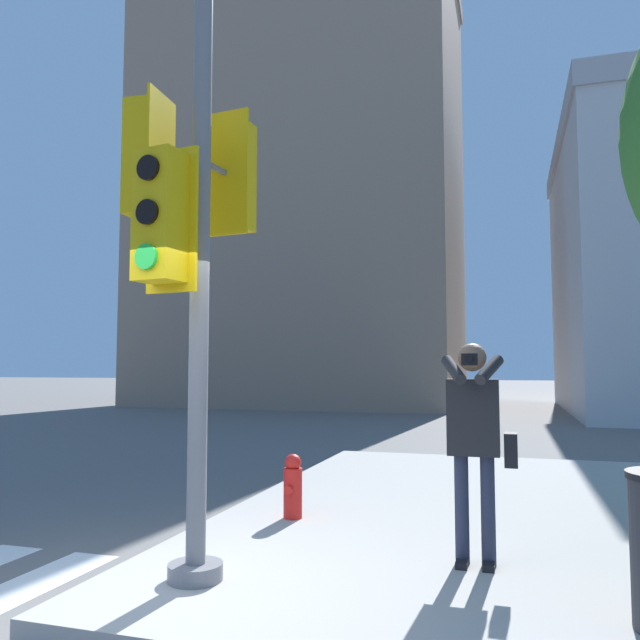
{
  "coord_description": "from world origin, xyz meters",
  "views": [
    {
      "loc": [
        2.45,
        -3.71,
        1.71
      ],
      "look_at": [
        0.93,
        1.28,
        2.11
      ],
      "focal_mm": 35.0,
      "sensor_mm": 36.0,
      "label": 1
    }
  ],
  "objects": [
    {
      "name": "ground_plane",
      "position": [
        0.0,
        0.0,
        0.0
      ],
      "size": [
        160.0,
        160.0,
        0.0
      ],
      "primitive_type": "plane",
      "color": "slate"
    },
    {
      "name": "traffic_signal_pole",
      "position": [
        0.14,
        0.44,
        2.8
      ],
      "size": [
        0.87,
        1.25,
        4.48
      ],
      "color": "slate",
      "rests_on": "sidewalk_corner"
    },
    {
      "name": "person_photographer",
      "position": [
        2.18,
        1.39,
        1.21
      ],
      "size": [
        0.58,
        0.54,
        1.72
      ],
      "color": "black",
      "rests_on": "sidewalk_corner"
    },
    {
      "name": "fire_hydrant",
      "position": [
        0.3,
        2.4,
        0.5
      ],
      "size": [
        0.19,
        0.25,
        0.64
      ],
      "color": "red",
      "rests_on": "sidewalk_corner"
    },
    {
      "name": "building_left",
      "position": [
        -6.69,
        24.56,
        10.62
      ],
      "size": [
        14.14,
        10.75,
        21.2
      ],
      "color": "gray",
      "rests_on": "ground_plane"
    },
    {
      "name": "sidewalk_corner",
      "position": [
        3.5,
        3.5,
        0.09
      ],
      "size": [
        8.0,
        8.0,
        0.18
      ],
      "color": "#9E9B96",
      "rests_on": "ground_plane"
    }
  ]
}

